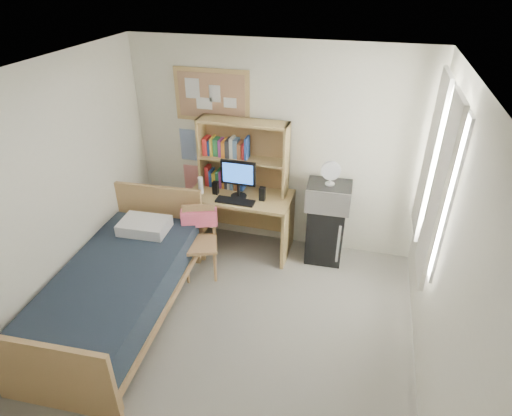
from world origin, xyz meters
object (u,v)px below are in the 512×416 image
(bed, at_px, (119,293))
(speaker_left, at_px, (216,188))
(speaker_right, at_px, (262,194))
(microwave, at_px, (329,196))
(mini_fridge, at_px, (325,232))
(desk, at_px, (241,222))
(monitor, at_px, (238,180))
(desk_fan, at_px, (331,174))
(desk_chair, at_px, (200,244))
(bulletin_board, at_px, (212,96))

(bed, bearing_deg, speaker_left, 65.69)
(speaker_right, height_order, microwave, microwave)
(mini_fridge, bearing_deg, desk, -177.61)
(mini_fridge, height_order, speaker_right, speaker_right)
(monitor, bearing_deg, speaker_right, 0.00)
(desk, bearing_deg, desk_fan, 3.99)
(monitor, height_order, speaker_right, monitor)
(desk_chair, height_order, microwave, microwave)
(desk_chair, height_order, desk_fan, desk_fan)
(bed, height_order, microwave, microwave)
(bulletin_board, xyz_separation_m, bed, (-0.45, -1.86, -1.62))
(bed, bearing_deg, desk_fan, 36.15)
(bed, relative_size, desk_fan, 7.96)
(bulletin_board, bearing_deg, mini_fridge, -9.16)
(bed, bearing_deg, desk, 57.24)
(monitor, bearing_deg, speaker_left, -180.00)
(desk_chair, relative_size, mini_fridge, 1.16)
(speaker_left, bearing_deg, desk, 11.31)
(bed, xyz_separation_m, speaker_left, (0.58, 1.48, 0.58))
(speaker_left, bearing_deg, bed, -110.43)
(desk, height_order, speaker_left, speaker_left)
(mini_fridge, bearing_deg, desk_fan, -90.00)
(speaker_right, bearing_deg, desk, 168.69)
(monitor, relative_size, speaker_right, 2.71)
(bed, bearing_deg, desk_chair, 54.24)
(speaker_right, bearing_deg, desk_fan, 9.84)
(desk_chair, bearing_deg, desk, 44.50)
(desk_chair, xyz_separation_m, microwave, (1.39, 0.71, 0.47))
(bed, height_order, monitor, monitor)
(desk_fan, bearing_deg, desk_chair, -154.82)
(desk, bearing_deg, speaker_left, -168.69)
(desk, relative_size, desk_chair, 1.47)
(bed, height_order, speaker_right, speaker_right)
(desk, relative_size, mini_fridge, 1.70)
(monitor, xyz_separation_m, speaker_left, (-0.30, 0.00, -0.15))
(monitor, relative_size, desk_fan, 1.65)
(desk, relative_size, speaker_left, 7.83)
(desk, xyz_separation_m, microwave, (1.08, 0.06, 0.51))
(desk, height_order, speaker_right, speaker_right)
(bulletin_board, bearing_deg, speaker_right, -27.98)
(desk_chair, bearing_deg, bed, -142.97)
(bulletin_board, relative_size, microwave, 1.81)
(bulletin_board, bearing_deg, desk, -36.89)
(monitor, bearing_deg, microwave, 7.14)
(speaker_right, relative_size, microwave, 0.33)
(desk_chair, distance_m, monitor, 0.89)
(monitor, distance_m, speaker_right, 0.33)
(mini_fridge, relative_size, speaker_right, 4.44)
(monitor, bearing_deg, desk, 90.00)
(desk, bearing_deg, microwave, 3.99)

